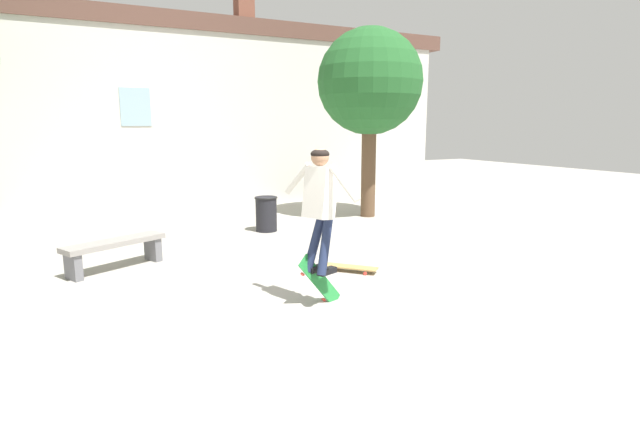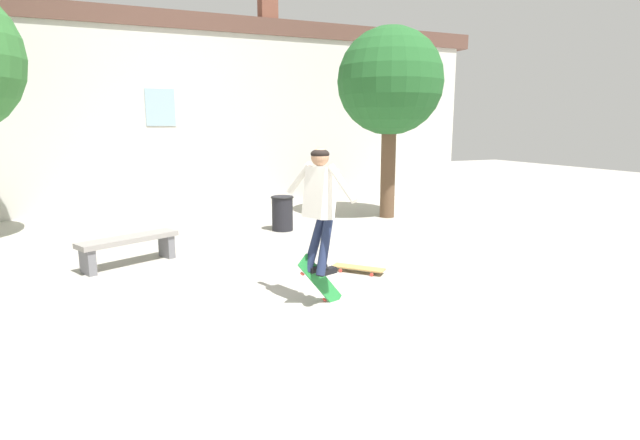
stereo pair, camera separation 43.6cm
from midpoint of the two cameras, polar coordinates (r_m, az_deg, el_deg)
The scene contains 8 objects.
ground_plane at distance 5.76m, azimuth 8.19°, elevation -11.51°, with size 40.00×40.00×0.00m, color #A39E93.
building_backdrop at distance 13.57m, azimuth -11.50°, elevation 12.18°, with size 16.07×0.52×5.90m.
tree_right at distance 11.93m, azimuth 9.11°, elevation 15.22°, with size 2.43×2.43×4.36m.
park_bench at distance 8.28m, azimuth -19.60°, elevation -2.68°, with size 1.56×0.99×0.46m.
trash_bin at distance 10.38m, azimuth -3.13°, elevation 0.87°, with size 0.48×0.48×0.72m.
skater at distance 5.87m, azimuth 2.14°, elevation 2.34°, with size 0.47×1.13×1.50m.
skateboard_flipping at distance 6.17m, azimuth 2.07°, elevation -6.98°, with size 0.63×0.18×0.73m.
skateboard_resting at distance 7.53m, azimuth 6.08°, elevation -5.48°, with size 0.69×0.73×0.08m.
Camera 2 is at (-2.62, -4.61, 2.18)m, focal length 28.00 mm.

